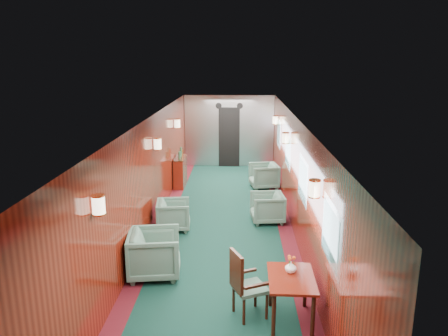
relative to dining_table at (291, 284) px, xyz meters
name	(u,v)px	position (x,y,z in m)	size (l,w,h in m)	color
room	(222,157)	(-1.07, 3.16, 1.07)	(12.00, 12.10, 2.40)	#0E3228
bulkhead	(229,131)	(-1.07, 9.07, 0.62)	(2.98, 0.17, 2.39)	silver
windows_right	(294,164)	(0.42, 3.41, 0.88)	(0.02, 8.60, 0.80)	silver
wall_sconces	(223,144)	(-1.07, 3.73, 1.22)	(2.97, 7.97, 0.25)	#FFF0C6
dining_table	(291,284)	(0.00, 0.00, 0.00)	(0.65, 0.91, 0.68)	maroon
side_chair	(244,282)	(-0.64, 0.09, -0.02)	(0.58, 0.59, 1.00)	#1C433A
credenza	(180,171)	(-2.41, 6.60, -0.14)	(0.30, 0.94, 1.12)	maroon
flower_vase	(291,267)	(0.00, 0.14, 0.19)	(0.16, 0.16, 0.16)	white
armchair_left_near	(155,254)	(-2.13, 1.27, -0.18)	(0.83, 0.86, 0.78)	#1C433A
armchair_left_far	(174,215)	(-2.12, 3.32, -0.25)	(0.68, 0.70, 0.64)	#1C433A
armchair_right_near	(267,208)	(-0.09, 3.84, -0.24)	(0.70, 0.72, 0.65)	#1C433A
armchair_right_far	(264,176)	(-0.03, 6.49, -0.22)	(0.74, 0.76, 0.69)	#1C433A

